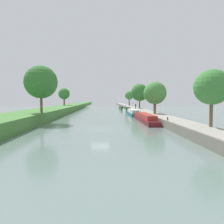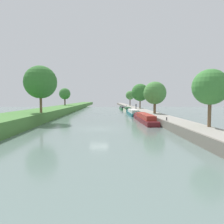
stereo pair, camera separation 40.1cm
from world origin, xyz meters
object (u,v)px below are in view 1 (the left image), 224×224
at_px(narrowboat_green, 122,108).
at_px(mooring_bollard_far, 126,105).
at_px(narrowboat_cream, 127,110).
at_px(person_walking, 136,106).
at_px(narrowboat_maroon, 144,118).
at_px(narrowboat_teal, 132,112).
at_px(mooring_bollard_near, 168,119).

xyz_separation_m(narrowboat_green, mooring_bollard_far, (2.04, 6.27, 0.80)).
bearing_deg(narrowboat_cream, mooring_bollard_far, 85.11).
relative_size(narrowboat_cream, person_walking, 6.58).
height_order(narrowboat_maroon, narrowboat_green, narrowboat_maroon).
xyz_separation_m(narrowboat_maroon, mooring_bollard_far, (1.72, 51.23, 0.66)).
relative_size(narrowboat_teal, mooring_bollard_near, 31.54).
relative_size(narrowboat_teal, mooring_bollard_far, 31.54).
height_order(mooring_bollard_near, mooring_bollard_far, same).
bearing_deg(narrowboat_maroon, mooring_bollard_near, -78.32).
distance_m(narrowboat_maroon, person_walking, 25.90).
xyz_separation_m(person_walking, mooring_bollard_far, (-0.48, 25.45, -0.65)).
bearing_deg(person_walking, narrowboat_cream, 114.31).
relative_size(narrowboat_cream, mooring_bollard_near, 24.27).
relative_size(narrowboat_maroon, mooring_bollard_far, 35.39).
distance_m(narrowboat_maroon, mooring_bollard_near, 8.54).
height_order(person_walking, mooring_bollard_far, person_walking).
xyz_separation_m(narrowboat_maroon, narrowboat_teal, (-0.04, 16.67, -0.04)).
bearing_deg(person_walking, mooring_bollard_near, -90.81).
xyz_separation_m(narrowboat_maroon, narrowboat_cream, (-0.03, 30.72, -0.03)).
xyz_separation_m(mooring_bollard_near, mooring_bollard_far, (0.00, 59.57, 0.00)).
bearing_deg(narrowboat_teal, narrowboat_green, 90.56).
bearing_deg(person_walking, narrowboat_teal, -103.81).
bearing_deg(narrowboat_green, narrowboat_maroon, -89.60).
height_order(narrowboat_teal, narrowboat_green, narrowboat_teal).
relative_size(narrowboat_maroon, narrowboat_cream, 1.46).
xyz_separation_m(narrowboat_teal, narrowboat_cream, (0.01, 14.05, 0.01)).
bearing_deg(person_walking, mooring_bollard_far, 91.08).
height_order(person_walking, mooring_bollard_near, person_walking).
bearing_deg(narrowboat_maroon, mooring_bollard_far, 88.07).
bearing_deg(mooring_bollard_far, narrowboat_maroon, -91.93).
bearing_deg(mooring_bollard_far, narrowboat_green, -107.98).
distance_m(narrowboat_green, mooring_bollard_near, 53.34).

